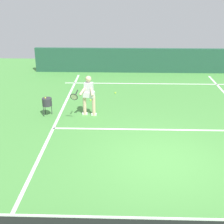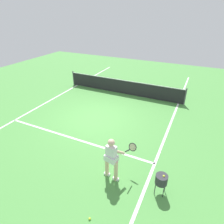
# 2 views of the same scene
# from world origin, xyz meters

# --- Properties ---
(ground_plane) EXTENTS (25.66, 25.66, 0.00)m
(ground_plane) POSITION_xyz_m (0.00, 0.00, 0.00)
(ground_plane) COLOR #4C9342
(service_line_marking) EXTENTS (7.13, 0.10, 0.01)m
(service_line_marking) POSITION_xyz_m (0.00, -1.99, 0.00)
(service_line_marking) COLOR white
(service_line_marking) RESTS_ON ground
(sideline_left_marking) EXTENTS (0.10, 17.74, 0.01)m
(sideline_left_marking) POSITION_xyz_m (-3.56, 0.00, 0.00)
(sideline_left_marking) COLOR white
(sideline_left_marking) RESTS_ON ground
(sideline_right_marking) EXTENTS (0.10, 17.74, 0.01)m
(sideline_right_marking) POSITION_xyz_m (3.56, 0.00, 0.00)
(sideline_right_marking) COLOR white
(sideline_right_marking) RESTS_ON ground
(court_net) EXTENTS (7.81, 0.08, 1.01)m
(court_net) POSITION_xyz_m (0.00, 3.51, 0.47)
(court_net) COLOR #4C4C51
(court_net) RESTS_ON ground
(tennis_player) EXTENTS (0.89, 0.91, 1.55)m
(tennis_player) POSITION_xyz_m (2.43, -3.21, 0.85)
(tennis_player) COLOR beige
(tennis_player) RESTS_ON ground
(tennis_ball_mid) EXTENTS (0.07, 0.07, 0.07)m
(tennis_ball_mid) POSITION_xyz_m (2.52, -4.79, 0.03)
(tennis_ball_mid) COLOR #D1E533
(tennis_ball_mid) RESTS_ON ground
(ball_hopper) EXTENTS (0.36, 0.36, 0.74)m
(ball_hopper) POSITION_xyz_m (4.00, -3.14, 0.55)
(ball_hopper) COLOR #333338
(ball_hopper) RESTS_ON ground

